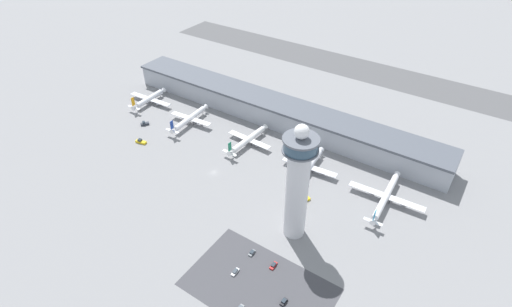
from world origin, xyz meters
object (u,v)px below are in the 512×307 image
airplane_gate_delta (309,167)px  service_truck_catering (145,124)px  service_truck_baggage (141,142)px  car_silver_sedan (235,272)px  airplane_gate_charlie (248,140)px  car_yellow_taxi (252,253)px  control_tower (298,183)px  service_truck_fuel (304,200)px  airplane_gate_bravo (190,118)px  airplane_gate_alpha (149,99)px  car_black_suv (284,302)px  airplane_gate_echo (386,197)px  car_grey_coupe (273,265)px

airplane_gate_delta → service_truck_catering: (-121.07, -18.21, -2.89)m
airplane_gate_delta → service_truck_baggage: (-106.74, -35.16, -2.94)m
car_silver_sedan → airplane_gate_charlie: bearing=121.5°
car_yellow_taxi → control_tower: bearing=67.7°
service_truck_fuel → car_yellow_taxi: (-3.44, -45.98, -0.30)m
airplane_gate_bravo → car_yellow_taxi: size_ratio=9.38×
service_truck_catering → service_truck_baggage: service_truck_catering is taller
airplane_gate_delta → car_yellow_taxi: 70.15m
airplane_gate_alpha → airplane_gate_delta: airplane_gate_alpha is taller
service_truck_catering → service_truck_baggage: (14.34, -16.95, -0.05)m
airplane_gate_alpha → airplane_gate_charlie: bearing=-1.4°
car_yellow_taxi → car_black_suv: 29.61m
car_black_suv → control_tower: bearing=113.9°
airplane_gate_alpha → airplane_gate_echo: 187.88m
airplane_gate_alpha → airplane_gate_delta: bearing=-2.3°
control_tower → car_grey_coupe: bearing=-83.2°
airplane_gate_echo → car_grey_coupe: bearing=-111.6°
service_truck_catering → service_truck_fuel: size_ratio=0.87×
car_silver_sedan → car_grey_coupe: (12.60, 12.84, -0.01)m
service_truck_fuel → car_yellow_taxi: bearing=-94.3°
airplane_gate_bravo → service_truck_catering: airplane_gate_bravo is taller
airplane_gate_delta → airplane_gate_alpha: bearing=177.7°
airplane_gate_alpha → car_grey_coupe: bearing=-25.4°
control_tower → airplane_gate_bravo: bearing=157.0°
airplane_gate_bravo → airplane_gate_delta: size_ratio=0.96×
service_truck_catering → airplane_gate_bravo: bearing=36.3°
airplane_gate_alpha → car_silver_sedan: 171.96m
airplane_gate_echo → service_truck_baggage: bearing=-167.0°
airplane_gate_echo → service_truck_fuel: bearing=-147.0°
car_grey_coupe → airplane_gate_charlie: bearing=131.7°
airplane_gate_bravo → car_silver_sedan: 131.91m
airplane_gate_alpha → service_truck_baggage: (33.91, -40.87, -2.94)m
car_black_suv → service_truck_baggage: bearing=160.8°
service_truck_catering → service_truck_baggage: size_ratio=0.80×
car_yellow_taxi → airplane_gate_echo: bearing=60.0°
airplane_gate_echo → service_truck_baggage: 157.96m
control_tower → service_truck_baggage: 127.57m
service_truck_catering → airplane_gate_alpha: bearing=129.3°
control_tower → airplane_gate_charlie: (-62.88, 49.82, -28.92)m
car_grey_coupe → airplane_gate_alpha: bearing=154.6°
service_truck_baggage → airplane_gate_bravo: bearing=72.1°
service_truck_fuel → airplane_gate_echo: bearing=33.0°
car_yellow_taxi → car_grey_coupe: (12.45, -0.50, 0.02)m
airplane_gate_charlie → car_silver_sedan: bearing=-58.5°
airplane_gate_charlie → service_truck_fuel: size_ratio=5.51×
service_truck_fuel → car_yellow_taxi: 46.11m
control_tower → car_black_suv: control_tower is taller
airplane_gate_alpha → airplane_gate_echo: bearing=-1.7°
airplane_gate_delta → service_truck_fuel: (10.17, -23.76, -3.05)m
service_truck_catering → service_truck_fuel: bearing=-2.4°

